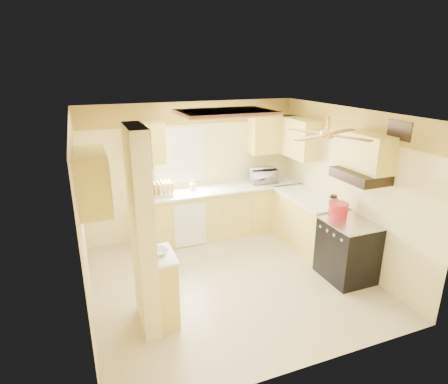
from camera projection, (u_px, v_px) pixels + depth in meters
name	position (u px, v px, depth m)	size (l,w,h in m)	color
floor	(231.00, 280.00, 5.69)	(4.00, 4.00, 0.00)	tan
ceiling	(232.00, 114.00, 4.89)	(4.00, 4.00, 0.00)	white
wall_back	(193.00, 170.00, 6.97)	(4.00, 4.00, 0.00)	#EDDA91
wall_front	(307.00, 267.00, 3.62)	(4.00, 4.00, 0.00)	#EDDA91
wall_left	(82.00, 224.00, 4.60)	(3.80, 3.80, 0.00)	#EDDA91
wall_right	(347.00, 187.00, 5.98)	(3.80, 3.80, 0.00)	#EDDA91
wallpaper_border	(191.00, 113.00, 6.61)	(4.00, 0.02, 0.40)	yellow
partition_column	(142.00, 233.00, 4.34)	(0.20, 0.70, 2.50)	#EDDA91
partition_ledge	(164.00, 289.00, 4.67)	(0.25, 0.55, 0.90)	#F5E063
ledge_top	(162.00, 255.00, 4.52)	(0.28, 0.58, 0.04)	white
lower_cabinets_back	(223.00, 212.00, 7.13)	(3.00, 0.60, 0.90)	#F5E063
lower_cabinets_right	(306.00, 222.00, 6.66)	(0.60, 1.40, 0.90)	#F5E063
countertop_back	(224.00, 189.00, 6.97)	(3.04, 0.64, 0.04)	white
countertop_right	(308.00, 197.00, 6.51)	(0.64, 1.44, 0.04)	white
dishwasher_panel	(190.00, 225.00, 6.60)	(0.58, 0.02, 0.80)	white
window	(179.00, 156.00, 6.77)	(0.92, 0.02, 1.02)	white
upper_cab_back_left	(146.00, 143.00, 6.33)	(0.60, 0.35, 0.70)	#F5E063
upper_cab_back_right	(272.00, 134.00, 7.16)	(0.90, 0.35, 0.70)	#F5E063
upper_cab_right	(298.00, 138.00, 6.83)	(0.35, 1.00, 0.70)	#F5E063
upper_cab_left_wall	(92.00, 181.00, 4.25)	(0.35, 0.75, 0.70)	#F5E063
upper_cab_over_stove	(368.00, 152.00, 5.21)	(0.35, 0.76, 0.52)	#F5E063
stove	(347.00, 250.00, 5.64)	(0.68, 0.77, 0.92)	black
range_hood	(360.00, 176.00, 5.29)	(0.50, 0.76, 0.14)	black
poster_menu	(149.00, 183.00, 4.19)	(0.02, 0.42, 0.57)	black
poster_nashville	(152.00, 236.00, 4.39)	(0.02, 0.42, 0.57)	black
ceiling_light_panel	(225.00, 113.00, 5.38)	(1.35, 0.95, 0.06)	brown
ceiling_fan	(327.00, 134.00, 4.69)	(1.15, 1.15, 0.26)	gold
vent_grate	(400.00, 130.00, 4.85)	(0.02, 0.40, 0.25)	black
microwave	(263.00, 176.00, 7.22)	(0.50, 0.34, 0.28)	white
bowl	(158.00, 252.00, 4.50)	(0.24, 0.24, 0.06)	white
dutch_oven	(338.00, 209.00, 5.70)	(0.31, 0.31, 0.20)	red
kettle	(333.00, 203.00, 5.87)	(0.16, 0.16, 0.24)	silver
dish_rack	(160.00, 191.00, 6.52)	(0.46, 0.36, 0.24)	tan
utensil_crock	(193.00, 187.00, 6.81)	(0.10, 0.10, 0.20)	white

